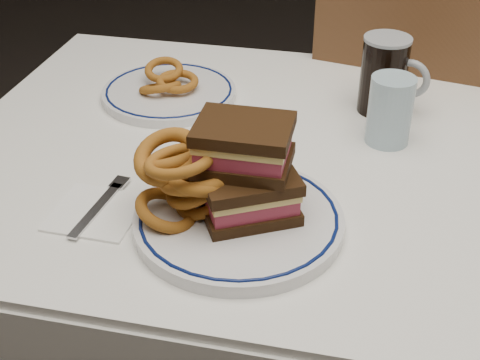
% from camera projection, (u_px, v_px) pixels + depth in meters
% --- Properties ---
extents(dining_table, '(1.27, 0.87, 0.75)m').
position_uv_depth(dining_table, '(319.00, 207.00, 1.16)').
color(dining_table, white).
rests_on(dining_table, floor).
extents(chair_far, '(0.54, 0.54, 1.00)m').
position_uv_depth(chair_far, '(418.00, 134.00, 1.59)').
color(chair_far, '#442915').
rests_on(chair_far, floor).
extents(main_plate, '(0.30, 0.30, 0.02)m').
position_uv_depth(main_plate, '(239.00, 220.00, 0.94)').
color(main_plate, silver).
rests_on(main_plate, dining_table).
extents(reuben_sandwich, '(0.16, 0.15, 0.13)m').
position_uv_depth(reuben_sandwich, '(246.00, 170.00, 0.91)').
color(reuben_sandwich, black).
rests_on(reuben_sandwich, main_plate).
extents(onion_rings_main, '(0.16, 0.14, 0.13)m').
position_uv_depth(onion_rings_main, '(186.00, 178.00, 0.92)').
color(onion_rings_main, brown).
rests_on(onion_rings_main, main_plate).
extents(ketchup_ramekin, '(0.05, 0.05, 0.03)m').
position_uv_depth(ketchup_ramekin, '(226.00, 165.00, 1.01)').
color(ketchup_ramekin, white).
rests_on(ketchup_ramekin, main_plate).
extents(beer_mug, '(0.13, 0.09, 0.14)m').
position_uv_depth(beer_mug, '(385.00, 75.00, 1.20)').
color(beer_mug, black).
rests_on(beer_mug, dining_table).
extents(water_glass, '(0.07, 0.07, 0.12)m').
position_uv_depth(water_glass, '(390.00, 110.00, 1.12)').
color(water_glass, '#9AB8C7').
rests_on(water_glass, dining_table).
extents(far_plate, '(0.26, 0.26, 0.02)m').
position_uv_depth(far_plate, '(169.00, 92.00, 1.28)').
color(far_plate, silver).
rests_on(far_plate, dining_table).
extents(onion_rings_far, '(0.12, 0.12, 0.07)m').
position_uv_depth(onion_rings_far, '(167.00, 80.00, 1.28)').
color(onion_rings_far, brown).
rests_on(onion_rings_far, far_plate).
extents(napkin_fork, '(0.12, 0.16, 0.01)m').
position_uv_depth(napkin_fork, '(97.00, 210.00, 0.97)').
color(napkin_fork, white).
rests_on(napkin_fork, dining_table).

